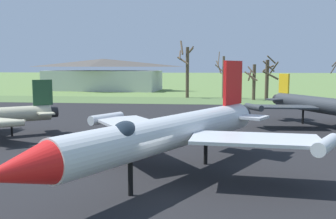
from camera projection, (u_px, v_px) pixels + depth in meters
ground_plane at (144, 193)px, 16.31m from camera, size 600.00×600.00×0.00m
asphalt_apron at (174, 134)px, 30.28m from camera, size 70.59×47.21×0.05m
grass_verge_strip at (191, 101)px, 59.50m from camera, size 130.59×12.00×0.06m
jet_fighter_front_right at (329, 106)px, 32.36m from camera, size 12.52×14.50×4.83m
jet_fighter_rear_center at (168, 132)px, 17.75m from camera, size 13.44×16.14×5.93m
bare_tree_far_left at (187, 68)px, 64.44m from camera, size 2.98×3.15×10.08m
bare_tree_left_of_center at (223, 75)px, 63.40m from camera, size 2.60×2.60×8.11m
bare_tree_center at (253, 81)px, 60.42m from camera, size 2.12×2.78×5.90m
bare_tree_right_of_center at (268, 77)px, 61.67m from camera, size 2.84×3.54×7.39m
visitor_building at (103, 75)px, 85.83m from camera, size 27.98×14.00×7.32m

